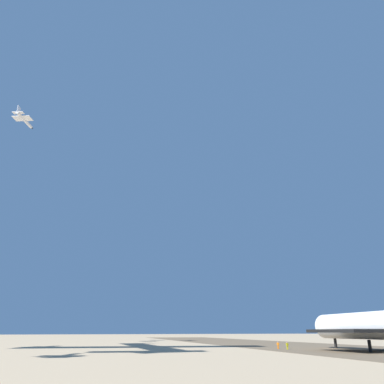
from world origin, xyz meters
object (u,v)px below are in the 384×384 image
Objects in this scene: space_shuttle at (362,326)px; ground_crew_mid_fuselage at (278,345)px; chase_jet_trailing at (24,120)px; ground_crew_near_nose at (287,345)px.

ground_crew_mid_fuselage is (15.65, 12.36, -4.41)m from space_shuttle.
ground_crew_mid_fuselage is at bearing -112.02° from chase_jet_trailing.
space_shuttle is 22.31× the size of ground_crew_mid_fuselage.
ground_crew_near_nose is (11.79, 12.76, -4.41)m from space_shuttle.
chase_jet_trailing reaches higher than space_shuttle.
ground_crew_near_nose is (-91.23, -62.76, -92.55)m from chase_jet_trailing.
space_shuttle is 2.68× the size of chase_jet_trailing.
space_shuttle is 22.31× the size of ground_crew_near_nose.
chase_jet_trailing is 144.32m from ground_crew_near_nose.
chase_jet_trailing is (103.02, 75.52, 88.14)m from space_shuttle.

